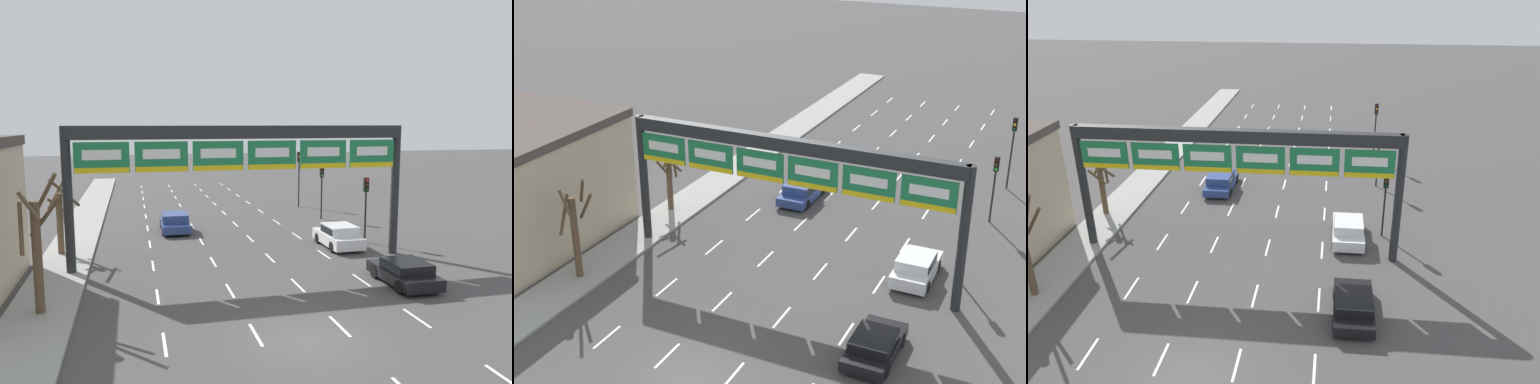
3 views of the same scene
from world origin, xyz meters
TOP-DOWN VIEW (x-y plane):
  - ground_plane at (0.00, 0.00)m, footprint 220.00×220.00m
  - lane_dashes at (-0.00, 13.50)m, footprint 10.02×67.00m
  - sign_gantry at (-0.00, 10.27)m, footprint 18.58×0.70m
  - car_blue at (-3.08, 19.52)m, footprint 1.94×4.46m
  - car_white at (6.49, 12.43)m, footprint 1.96×4.05m
  - car_black at (6.64, 4.85)m, footprint 1.97×4.04m
  - traffic_light_near_gantry at (8.95, 27.45)m, footprint 0.30×0.35m
  - traffic_light_mid_block at (8.65, 13.19)m, footprint 0.30×0.35m
  - traffic_light_far_end at (8.82, 21.39)m, footprint 0.30×0.35m
  - tree_bare_second at (-10.00, 14.31)m, footprint 1.96×1.98m

SIDE VIEW (x-z plane):
  - ground_plane at x=0.00m, z-range 0.00..0.00m
  - lane_dashes at x=0.00m, z-range 0.00..0.01m
  - car_black at x=6.64m, z-range 0.05..1.27m
  - car_blue at x=-3.08m, z-range 0.05..1.39m
  - car_white at x=6.49m, z-range 0.05..1.49m
  - tree_bare_second at x=-10.00m, z-range 0.11..4.65m
  - traffic_light_mid_block at x=8.65m, z-range 0.92..5.16m
  - traffic_light_far_end at x=8.82m, z-range 0.93..5.23m
  - traffic_light_near_gantry at x=8.95m, z-range 1.07..6.16m
  - sign_gantry at x=0.00m, z-range 2.33..9.89m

